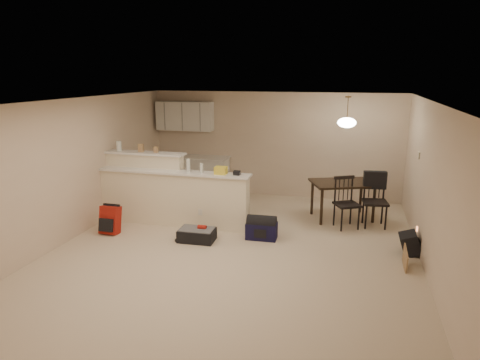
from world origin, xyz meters
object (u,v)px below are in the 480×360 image
(dining_chair_near, at_px, (347,203))
(suitcase, at_px, (197,235))
(dining_table, at_px, (343,186))
(dining_chair_far, at_px, (375,201))
(navy_duffel, at_px, (262,231))
(pendant_lamp, at_px, (347,122))
(red_backpack, at_px, (110,220))
(black_daypack, at_px, (410,244))

(dining_chair_near, relative_size, suitcase, 1.57)
(dining_table, relative_size, dining_chair_far, 1.39)
(navy_duffel, bearing_deg, pendant_lamp, 46.17)
(suitcase, height_order, red_backpack, red_backpack)
(dining_chair_near, bearing_deg, suitcase, -179.61)
(navy_duffel, xyz_separation_m, black_daypack, (2.52, 0.00, 0.02))
(dining_chair_near, distance_m, black_daypack, 1.48)
(pendant_lamp, bearing_deg, dining_chair_near, -79.10)
(pendant_lamp, relative_size, dining_chair_far, 0.59)
(dining_chair_far, xyz_separation_m, navy_duffel, (-1.99, -1.19, -0.37))
(black_daypack, bearing_deg, navy_duffel, 90.05)
(dining_chair_near, relative_size, navy_duffel, 1.80)
(pendant_lamp, xyz_separation_m, dining_chair_far, (0.63, -0.34, -1.47))
(navy_duffel, bearing_deg, black_daypack, -2.18)
(pendant_lamp, height_order, navy_duffel, pendant_lamp)
(dining_chair_near, distance_m, dining_chair_far, 0.57)
(suitcase, relative_size, navy_duffel, 1.15)
(dining_chair_near, distance_m, navy_duffel, 1.80)
(dining_chair_far, height_order, black_daypack, dining_chair_far)
(dining_table, xyz_separation_m, dining_chair_far, (0.63, -0.34, -0.16))
(dining_chair_far, distance_m, navy_duffel, 2.35)
(navy_duffel, height_order, black_daypack, black_daypack)
(dining_chair_near, relative_size, dining_chair_far, 0.95)
(dining_chair_far, xyz_separation_m, red_backpack, (-4.79, -1.64, -0.26))
(dining_chair_far, bearing_deg, suitcase, -161.04)
(red_backpack, height_order, black_daypack, red_backpack)
(pendant_lamp, distance_m, suitcase, 3.65)
(suitcase, distance_m, red_backpack, 1.71)
(pendant_lamp, bearing_deg, dining_chair_far, -28.02)
(suitcase, bearing_deg, dining_chair_near, 26.00)
(dining_table, height_order, navy_duffel, dining_table)
(dining_table, bearing_deg, dining_chair_far, -49.70)
(dining_chair_far, relative_size, black_daypack, 2.70)
(dining_table, bearing_deg, red_backpack, -176.25)
(dining_chair_far, relative_size, suitcase, 1.65)
(dining_table, height_order, dining_chair_far, dining_chair_far)
(dining_chair_near, xyz_separation_m, black_daypack, (1.05, -0.98, -0.33))
(black_daypack, bearing_deg, red_backpack, 94.87)
(red_backpack, height_order, navy_duffel, red_backpack)
(suitcase, bearing_deg, navy_duffel, 17.57)
(dining_table, height_order, red_backpack, dining_table)
(dining_chair_near, distance_m, suitcase, 2.94)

